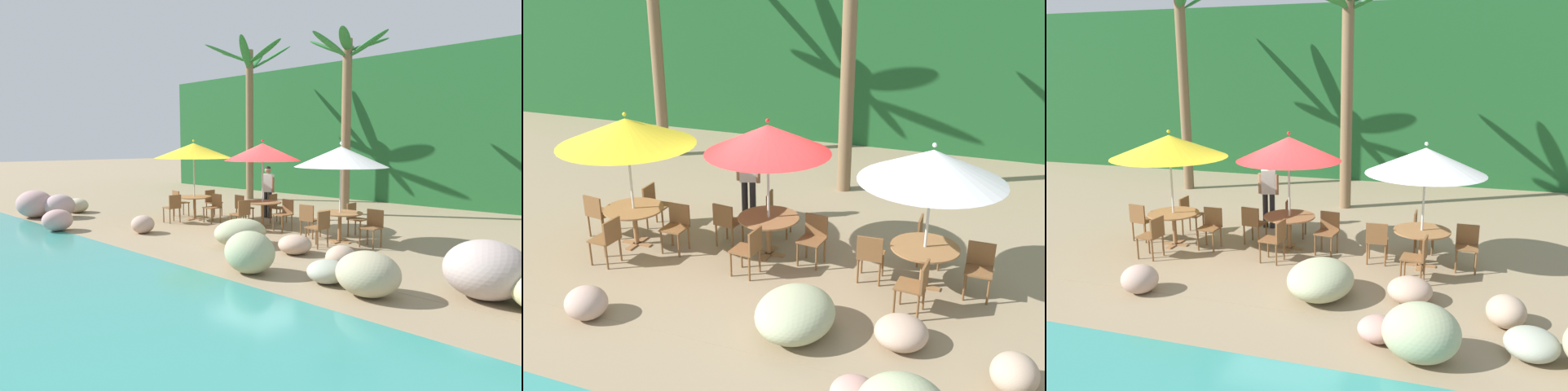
# 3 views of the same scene
# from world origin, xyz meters

# --- Properties ---
(ground_plane) EXTENTS (120.00, 120.00, 0.00)m
(ground_plane) POSITION_xyz_m (0.00, 0.00, 0.00)
(ground_plane) COLOR #937F60
(terrace_deck) EXTENTS (18.00, 5.20, 0.01)m
(terrace_deck) POSITION_xyz_m (0.00, 0.00, 0.00)
(terrace_deck) COLOR #937F60
(terrace_deck) RESTS_ON ground
(foliage_backdrop) EXTENTS (28.00, 2.40, 6.00)m
(foliage_backdrop) POSITION_xyz_m (0.00, 9.00, 3.00)
(foliage_backdrop) COLOR #1E5628
(foliage_backdrop) RESTS_ON ground
(rock_seawall) EXTENTS (16.40, 3.28, 0.92)m
(rock_seawall) POSITION_xyz_m (2.44, -2.53, 0.37)
(rock_seawall) COLOR #A1A894
(rock_seawall) RESTS_ON ground
(umbrella_yellow) EXTENTS (2.46, 2.46, 2.54)m
(umbrella_yellow) POSITION_xyz_m (-2.62, -0.26, 2.20)
(umbrella_yellow) COLOR silver
(umbrella_yellow) RESTS_ON ground
(dining_table_yellow) EXTENTS (1.10, 1.10, 0.74)m
(dining_table_yellow) POSITION_xyz_m (-2.62, -0.26, 0.61)
(dining_table_yellow) COLOR olive
(dining_table_yellow) RESTS_ON ground
(chair_yellow_seaward) EXTENTS (0.42, 0.43, 0.87)m
(chair_yellow_seaward) POSITION_xyz_m (-1.77, -0.18, 0.51)
(chair_yellow_seaward) COLOR brown
(chair_yellow_seaward) RESTS_ON ground
(chair_yellow_inland) EXTENTS (0.44, 0.43, 0.87)m
(chair_yellow_inland) POSITION_xyz_m (-2.74, 0.58, 0.51)
(chair_yellow_inland) COLOR brown
(chair_yellow_inland) RESTS_ON ground
(chair_yellow_left) EXTENTS (0.47, 0.48, 0.87)m
(chair_yellow_left) POSITION_xyz_m (-3.47, -0.24, 0.51)
(chair_yellow_left) COLOR brown
(chair_yellow_left) RESTS_ON ground
(chair_yellow_right) EXTENTS (0.45, 0.45, 0.87)m
(chair_yellow_right) POSITION_xyz_m (-2.58, -1.12, 0.51)
(chair_yellow_right) COLOR brown
(chair_yellow_right) RESTS_ON ground
(umbrella_red) EXTENTS (2.20, 2.20, 2.53)m
(umbrella_red) POSITION_xyz_m (-0.12, 0.24, 2.17)
(umbrella_red) COLOR silver
(umbrella_red) RESTS_ON ground
(dining_table_red) EXTENTS (1.10, 1.10, 0.74)m
(dining_table_red) POSITION_xyz_m (-0.12, 0.24, 0.61)
(dining_table_red) COLOR olive
(dining_table_red) RESTS_ON ground
(chair_red_seaward) EXTENTS (0.47, 0.47, 0.87)m
(chair_red_seaward) POSITION_xyz_m (0.73, 0.24, 0.51)
(chair_red_seaward) COLOR brown
(chair_red_seaward) RESTS_ON ground
(chair_red_inland) EXTENTS (0.48, 0.47, 0.87)m
(chair_red_inland) POSITION_xyz_m (-0.33, 1.07, 0.51)
(chair_red_inland) COLOR brown
(chair_red_inland) RESTS_ON ground
(chair_red_left) EXTENTS (0.47, 0.48, 0.87)m
(chair_red_left) POSITION_xyz_m (-0.98, 0.26, 0.51)
(chair_red_left) COLOR brown
(chair_red_left) RESTS_ON ground
(chair_red_right) EXTENTS (0.47, 0.46, 0.87)m
(chair_red_right) POSITION_xyz_m (-0.11, -0.61, 0.51)
(chair_red_right) COLOR brown
(chair_red_right) RESTS_ON ground
(umbrella_white) EXTENTS (2.27, 2.27, 2.45)m
(umbrella_white) POSITION_xyz_m (2.67, 0.02, 2.10)
(umbrella_white) COLOR silver
(umbrella_white) RESTS_ON ground
(dining_table_white) EXTENTS (1.10, 1.10, 0.74)m
(dining_table_white) POSITION_xyz_m (2.67, 0.02, 0.61)
(dining_table_white) COLOR olive
(dining_table_white) RESTS_ON ground
(chair_white_seaward) EXTENTS (0.42, 0.43, 0.87)m
(chair_white_seaward) POSITION_xyz_m (3.52, 0.11, 0.51)
(chair_white_seaward) COLOR brown
(chair_white_seaward) RESTS_ON ground
(chair_white_inland) EXTENTS (0.43, 0.42, 0.87)m
(chair_white_inland) POSITION_xyz_m (2.57, 0.87, 0.51)
(chair_white_inland) COLOR brown
(chair_white_inland) RESTS_ON ground
(chair_white_left) EXTENTS (0.44, 0.45, 0.87)m
(chair_white_left) POSITION_xyz_m (1.82, -0.12, 0.51)
(chair_white_left) COLOR brown
(chair_white_left) RESTS_ON ground
(chair_white_right) EXTENTS (0.46, 0.45, 0.87)m
(chair_white_right) POSITION_xyz_m (2.68, -0.83, 0.51)
(chair_white_right) COLOR brown
(chair_white_right) RESTS_ON ground
(palm_tree_nearest) EXTENTS (3.85, 3.37, 6.69)m
(palm_tree_nearest) POSITION_xyz_m (-5.23, 4.93, 4.50)
(palm_tree_nearest) COLOR brown
(palm_tree_nearest) RESTS_ON ground
(palm_tree_second) EXTENTS (2.90, 2.79, 6.04)m
(palm_tree_second) POSITION_xyz_m (0.24, 4.01, 4.02)
(palm_tree_second) COLOR brown
(palm_tree_second) RESTS_ON ground
(waiter_in_white) EXTENTS (0.52, 0.30, 1.70)m
(waiter_in_white) POSITION_xyz_m (-1.11, 1.56, 0.99)
(waiter_in_white) COLOR #232328
(waiter_in_white) RESTS_ON ground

